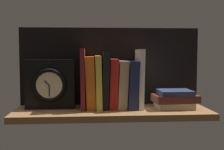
{
  "coord_description": "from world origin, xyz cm",
  "views": [
    {
      "loc": [
        -8.67,
        -116.75,
        22.64
      ],
      "look_at": [
        0.17,
        3.36,
        13.63
      ],
      "focal_mm": 47.09,
      "sensor_mm": 36.0,
      "label": 1
    }
  ],
  "objects": [
    {
      "name": "book_black_skeptic",
      "position": [
        -2.64,
        3.36,
        11.66
      ],
      "size": [
        3.58,
        13.8,
        23.41
      ],
      "primitive_type": "cube",
      "rotation": [
        0.0,
        0.04,
        0.0
      ],
      "color": "black",
      "rests_on": "ground_plane"
    },
    {
      "name": "back_panel",
      "position": [
        0.0,
        12.06,
        16.81
      ],
      "size": [
        78.14,
        1.2,
        33.63
      ],
      "primitive_type": "cube",
      "color": "black",
      "rests_on": "ground_plane"
    },
    {
      "name": "framed_clock",
      "position": [
        -25.09,
        3.24,
        9.98
      ],
      "size": [
        19.99,
        5.83,
        19.99
      ],
      "color": "black",
      "rests_on": "ground_plane"
    },
    {
      "name": "book_tan_shortstories",
      "position": [
        4.39,
        3.36,
        9.72
      ],
      "size": [
        4.64,
        12.26,
        19.6
      ],
      "primitive_type": "cube",
      "rotation": [
        0.0,
        0.05,
        0.0
      ],
      "color": "tan",
      "rests_on": "ground_plane"
    },
    {
      "name": "ground_plane",
      "position": [
        0.0,
        0.0,
        -1.25
      ],
      "size": [
        78.14,
        25.33,
        2.5
      ],
      "primitive_type": "cube",
      "color": "brown"
    },
    {
      "name": "book_orange_pandolfini",
      "position": [
        -8.71,
        3.36,
        10.61
      ],
      "size": [
        4.39,
        12.51,
        21.34
      ],
      "primitive_type": "cube",
      "rotation": [
        0.0,
        -0.03,
        0.0
      ],
      "color": "orange",
      "rests_on": "ground_plane"
    },
    {
      "name": "book_white_catcher",
      "position": [
        11.55,
        3.36,
        12.09
      ],
      "size": [
        2.5,
        13.8,
        24.21
      ],
      "primitive_type": "cube",
      "rotation": [
        0.0,
        0.02,
        0.0
      ],
      "color": "silver",
      "rests_on": "ground_plane"
    },
    {
      "name": "book_maroon_dawkins",
      "position": [
        -11.72,
        3.36,
        12.27
      ],
      "size": [
        2.02,
        14.97,
        24.55
      ],
      "primitive_type": "cube",
      "rotation": [
        0.0,
        -0.01,
        0.0
      ],
      "color": "maroon",
      "rests_on": "ground_plane"
    },
    {
      "name": "book_red_requiem",
      "position": [
        0.61,
        3.36,
        10.11
      ],
      "size": [
        3.94,
        12.06,
        20.32
      ],
      "primitive_type": "cube",
      "rotation": [
        0.0,
        0.04,
        0.0
      ],
      "color": "red",
      "rests_on": "ground_plane"
    },
    {
      "name": "book_yellow_seinlanguage",
      "position": [
        -5.43,
        3.36,
        10.79
      ],
      "size": [
        2.71,
        16.2,
        21.61
      ],
      "primitive_type": "cube",
      "rotation": [
        0.0,
        -0.02,
        0.0
      ],
      "color": "gold",
      "rests_on": "ground_plane"
    },
    {
      "name": "book_navy_bierce",
      "position": [
        8.38,
        3.36,
        9.67
      ],
      "size": [
        4.67,
        15.4,
        19.5
      ],
      "primitive_type": "cube",
      "rotation": [
        0.0,
        0.05,
        0.0
      ],
      "color": "#192147",
      "rests_on": "ground_plane"
    },
    {
      "name": "book_stack_side",
      "position": [
        25.77,
        0.53,
        3.7
      ],
      "size": [
        18.26,
        12.56,
        7.49
      ],
      "color": "#9E8966",
      "rests_on": "ground_plane"
    }
  ]
}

